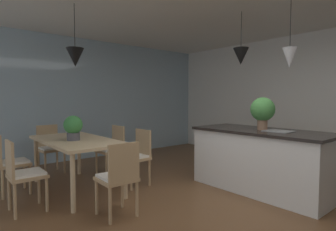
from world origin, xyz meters
name	(u,v)px	position (x,y,z in m)	size (l,w,h in m)	color
ground_plane	(231,216)	(0.00, 0.00, -0.02)	(10.00, 8.40, 0.04)	brown
window_wall_left_glazing	(86,99)	(-4.06, 0.00, 1.35)	(0.06, 8.40, 2.70)	#9EB7C6
dining_table	(76,144)	(-2.04, -1.04, 0.68)	(1.76, 0.88, 0.76)	#D1B284
chair_near_left	(9,161)	(-2.44, -1.85, 0.47)	(0.40, 0.40, 0.87)	tan
chair_near_right	(23,173)	(-1.65, -1.85, 0.47)	(0.40, 0.40, 0.87)	tan
chair_window_end	(50,147)	(-3.29, -1.04, 0.47)	(0.43, 0.43, 0.87)	tan
chair_far_right	(137,155)	(-1.65, -0.23, 0.47)	(0.41, 0.41, 0.87)	tan
chair_kitchen_end	(118,176)	(-0.79, -1.04, 0.47)	(0.41, 0.41, 0.87)	tan
chair_far_left	(112,148)	(-2.44, -0.23, 0.47)	(0.42, 0.42, 0.87)	tan
kitchen_island	(261,159)	(-0.26, 1.05, 0.46)	(2.00, 0.90, 0.91)	white
pendant_over_table	(75,57)	(-1.95, -1.07, 1.95)	(0.25, 0.25, 0.89)	black
pendant_over_island_main	(241,56)	(-0.65, 1.05, 2.02)	(0.24, 0.24, 0.81)	black
pendant_over_island_aux	(290,58)	(0.13, 1.05, 1.91)	(0.19, 0.19, 0.93)	black
potted_plant_on_island	(263,110)	(-0.25, 1.05, 1.19)	(0.35, 0.35, 0.48)	#8C664C
potted_plant_on_table	(73,127)	(-1.95, -1.11, 0.96)	(0.27, 0.27, 0.36)	#4C4C51
vase_on_dining_table	(76,133)	(-2.01, -1.06, 0.86)	(0.12, 0.12, 0.20)	slate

